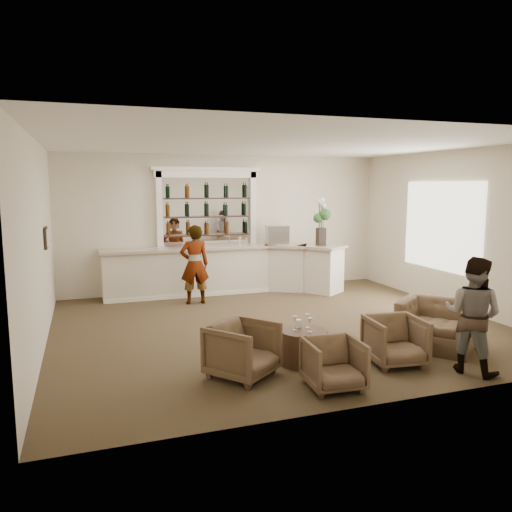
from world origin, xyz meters
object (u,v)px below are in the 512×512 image
at_px(guest, 473,315).
at_px(armchair_left, 243,350).
at_px(cocktail_table, 303,347).
at_px(armchair_right, 395,341).
at_px(armchair_far, 438,324).
at_px(bar_counter, 226,270).
at_px(sommelier, 195,265).
at_px(flower_vase, 321,219).
at_px(armchair_center, 334,364).
at_px(espresso_machine, 277,235).

bearing_deg(guest, armchair_left, 46.20).
distance_m(cocktail_table, armchair_right, 1.33).
distance_m(cocktail_table, armchair_far, 2.34).
bearing_deg(bar_counter, armchair_right, -79.29).
bearing_deg(sommelier, cocktail_table, 102.29).
distance_m(bar_counter, armchair_right, 5.51).
bearing_deg(flower_vase, armchair_center, -114.60).
relative_size(guest, armchair_right, 2.10).
height_order(guest, espresso_machine, guest).
distance_m(armchair_left, espresso_machine, 5.76).
height_order(armchair_far, flower_vase, flower_vase).
distance_m(bar_counter, cocktail_table, 4.96).
bearing_deg(armchair_right, sommelier, 119.04).
bearing_deg(bar_counter, armchair_left, -103.21).
xyz_separation_m(sommelier, espresso_machine, (2.21, 0.74, 0.51)).
height_order(cocktail_table, armchair_center, armchair_center).
bearing_deg(armchair_left, guest, -53.87).
relative_size(cocktail_table, flower_vase, 0.62).
bearing_deg(guest, espresso_machine, -22.77).
height_order(armchair_right, armchair_far, armchair_far).
height_order(cocktail_table, armchair_right, armchair_right).
height_order(armchair_left, flower_vase, flower_vase).
relative_size(espresso_machine, flower_vase, 0.47).
height_order(armchair_left, armchair_center, armchair_left).
bearing_deg(espresso_machine, armchair_center, -95.26).
xyz_separation_m(bar_counter, guest, (1.85, -6.00, 0.24)).
distance_m(cocktail_table, espresso_machine, 5.25).
relative_size(armchair_left, espresso_machine, 1.57).
height_order(cocktail_table, sommelier, sommelier).
height_order(cocktail_table, espresso_machine, espresso_machine).
xyz_separation_m(espresso_machine, flower_vase, (0.91, -0.57, 0.40)).
bearing_deg(bar_counter, guest, -72.87).
height_order(cocktail_table, flower_vase, flower_vase).
bearing_deg(armchair_right, armchair_far, 27.58).
distance_m(espresso_machine, flower_vase, 1.14).
bearing_deg(cocktail_table, sommelier, 99.60).
height_order(bar_counter, cocktail_table, bar_counter).
distance_m(armchair_right, flower_vase, 5.14).
height_order(sommelier, flower_vase, flower_vase).
bearing_deg(cocktail_table, armchair_far, -0.97).
bearing_deg(cocktail_table, armchair_center, -90.37).
distance_m(guest, armchair_left, 3.20).
distance_m(sommelier, armchair_far, 5.21).
xyz_separation_m(sommelier, guest, (2.77, -5.22, -0.05)).
xyz_separation_m(bar_counter, armchair_left, (-1.21, -5.14, -0.20)).
distance_m(armchair_center, flower_vase, 5.99).
bearing_deg(bar_counter, sommelier, -139.94).
xyz_separation_m(armchair_left, armchair_center, (0.98, -0.76, -0.05)).
bearing_deg(armchair_far, espresso_machine, 151.02).
height_order(guest, armchair_far, guest).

